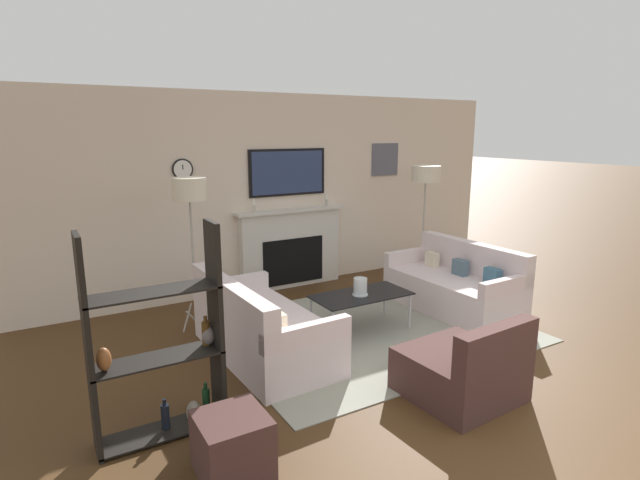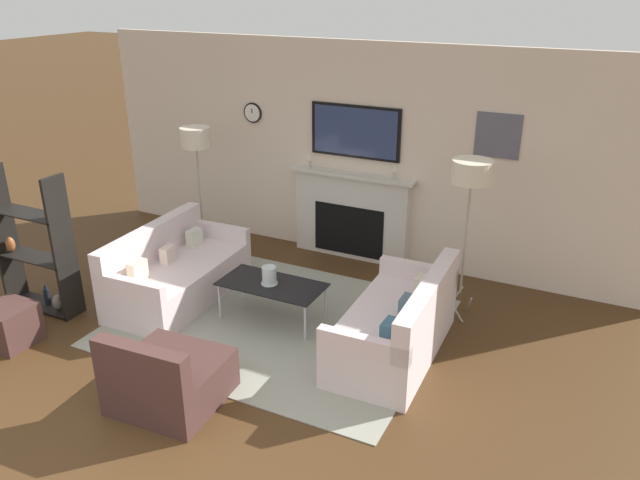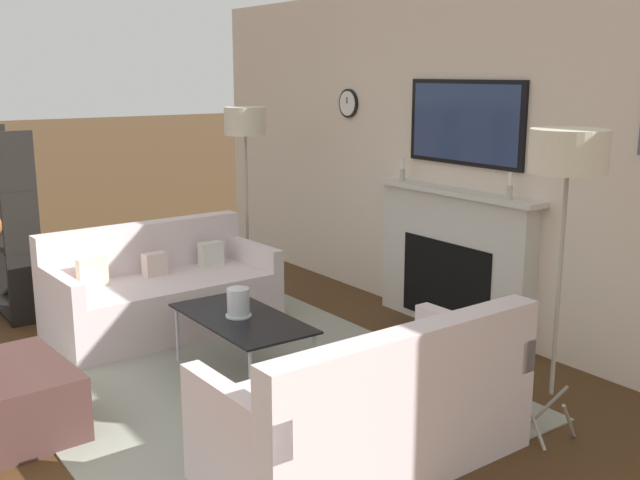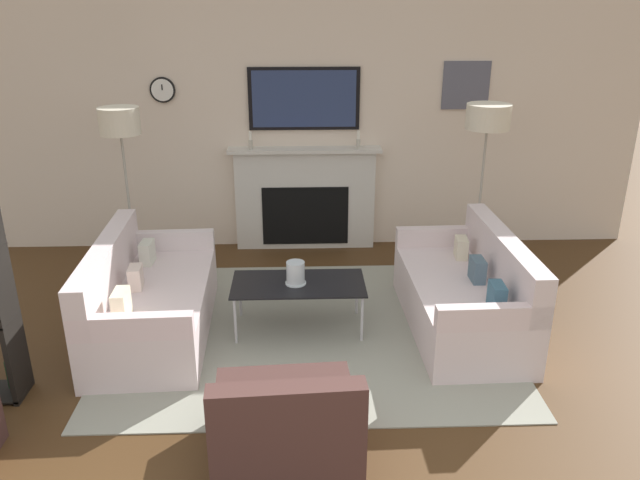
{
  "view_description": "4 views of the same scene",
  "coord_description": "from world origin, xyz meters",
  "px_view_note": "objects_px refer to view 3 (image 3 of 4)",
  "views": [
    {
      "loc": [
        -3.14,
        -1.42,
        2.2
      ],
      "look_at": [
        -0.28,
        3.47,
        0.96
      ],
      "focal_mm": 28.0,
      "sensor_mm": 36.0,
      "label": 1
    },
    {
      "loc": [
        2.92,
        -2.08,
        3.38
      ],
      "look_at": [
        0.21,
        3.44,
        0.77
      ],
      "focal_mm": 35.0,
      "sensor_mm": 36.0,
      "label": 2
    },
    {
      "loc": [
        4.06,
        0.58,
        2.01
      ],
      "look_at": [
        -0.05,
        3.5,
        0.88
      ],
      "focal_mm": 42.0,
      "sensor_mm": 36.0,
      "label": 3
    },
    {
      "loc": [
        -0.07,
        -1.77,
        2.64
      ],
      "look_at": [
        0.1,
        3.01,
        0.76
      ],
      "focal_mm": 35.0,
      "sensor_mm": 36.0,
      "label": 4
    }
  ],
  "objects_px": {
    "couch_left": "(160,294)",
    "floor_lamp_left": "(245,125)",
    "coffee_table": "(242,321)",
    "floor_lamp_right": "(568,157)",
    "couch_right": "(371,413)",
    "shelf_unit": "(10,234)",
    "hurricane_candle": "(238,304)"
  },
  "relations": [
    {
      "from": "floor_lamp_left",
      "to": "floor_lamp_right",
      "type": "bearing_deg",
      "value": 0.0
    },
    {
      "from": "hurricane_candle",
      "to": "floor_lamp_right",
      "type": "relative_size",
      "value": 0.11
    },
    {
      "from": "couch_left",
      "to": "floor_lamp_right",
      "type": "height_order",
      "value": "floor_lamp_right"
    },
    {
      "from": "couch_left",
      "to": "floor_lamp_right",
      "type": "bearing_deg",
      "value": 18.63
    },
    {
      "from": "coffee_table",
      "to": "floor_lamp_right",
      "type": "height_order",
      "value": "floor_lamp_right"
    },
    {
      "from": "couch_right",
      "to": "floor_lamp_left",
      "type": "xyz_separation_m",
      "value": [
        -2.98,
        1.0,
        1.27
      ]
    },
    {
      "from": "shelf_unit",
      "to": "coffee_table",
      "type": "bearing_deg",
      "value": 20.24
    },
    {
      "from": "hurricane_candle",
      "to": "floor_lamp_right",
      "type": "distance_m",
      "value": 2.29
    },
    {
      "from": "couch_left",
      "to": "shelf_unit",
      "type": "height_order",
      "value": "shelf_unit"
    },
    {
      "from": "couch_left",
      "to": "couch_right",
      "type": "bearing_deg",
      "value": 0.07
    },
    {
      "from": "coffee_table",
      "to": "hurricane_candle",
      "type": "height_order",
      "value": "hurricane_candle"
    },
    {
      "from": "floor_lamp_right",
      "to": "couch_right",
      "type": "bearing_deg",
      "value": -109.17
    },
    {
      "from": "couch_left",
      "to": "shelf_unit",
      "type": "xyz_separation_m",
      "value": [
        -1.14,
        -0.84,
        0.4
      ]
    },
    {
      "from": "hurricane_candle",
      "to": "shelf_unit",
      "type": "height_order",
      "value": "shelf_unit"
    },
    {
      "from": "floor_lamp_right",
      "to": "floor_lamp_left",
      "type": "bearing_deg",
      "value": -180.0
    },
    {
      "from": "couch_left",
      "to": "floor_lamp_left",
      "type": "height_order",
      "value": "floor_lamp_left"
    },
    {
      "from": "floor_lamp_left",
      "to": "shelf_unit",
      "type": "height_order",
      "value": "floor_lamp_left"
    },
    {
      "from": "floor_lamp_right",
      "to": "shelf_unit",
      "type": "distance_m",
      "value": 4.6
    },
    {
      "from": "hurricane_candle",
      "to": "floor_lamp_left",
      "type": "xyz_separation_m",
      "value": [
        -1.56,
        0.98,
        1.05
      ]
    },
    {
      "from": "floor_lamp_right",
      "to": "shelf_unit",
      "type": "xyz_separation_m",
      "value": [
        -4.12,
        -1.84,
        -0.9
      ]
    },
    {
      "from": "couch_right",
      "to": "shelf_unit",
      "type": "xyz_separation_m",
      "value": [
        -3.77,
        -0.84,
        0.39
      ]
    },
    {
      "from": "coffee_table",
      "to": "floor_lamp_left",
      "type": "height_order",
      "value": "floor_lamp_left"
    },
    {
      "from": "couch_right",
      "to": "floor_lamp_right",
      "type": "xyz_separation_m",
      "value": [
        0.35,
        1.0,
        1.29
      ]
    },
    {
      "from": "couch_left",
      "to": "shelf_unit",
      "type": "bearing_deg",
      "value": -143.71
    },
    {
      "from": "coffee_table",
      "to": "floor_lamp_right",
      "type": "distance_m",
      "value": 2.32
    },
    {
      "from": "couch_right",
      "to": "hurricane_candle",
      "type": "xyz_separation_m",
      "value": [
        -1.42,
        0.03,
        0.22
      ]
    },
    {
      "from": "floor_lamp_right",
      "to": "couch_left",
      "type": "bearing_deg",
      "value": -161.37
    },
    {
      "from": "couch_right",
      "to": "floor_lamp_left",
      "type": "height_order",
      "value": "floor_lamp_left"
    },
    {
      "from": "coffee_table",
      "to": "floor_lamp_right",
      "type": "bearing_deg",
      "value": 28.93
    },
    {
      "from": "couch_right",
      "to": "shelf_unit",
      "type": "relative_size",
      "value": 1.08
    },
    {
      "from": "coffee_table",
      "to": "hurricane_candle",
      "type": "bearing_deg",
      "value": -155.38
    },
    {
      "from": "hurricane_candle",
      "to": "couch_right",
      "type": "bearing_deg",
      "value": -1.05
    }
  ]
}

